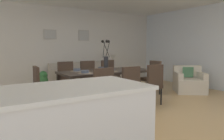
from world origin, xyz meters
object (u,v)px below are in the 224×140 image
object	(u,v)px
bowl_far_right	(102,68)
framed_picture_left	(50,34)
bowl_far_left	(111,70)
dining_table	(106,73)
dining_chair_mid_left	(152,82)
dining_chair_mid_right	(109,74)
table_lamp	(113,59)
centerpiece_vase	(106,59)
bowl_near_left	(85,71)
dining_chair_head_east	(152,76)
dining_chair_near_left	(101,89)
sofa	(79,79)
dining_chair_far_left	(128,86)
framed_picture_center	(84,35)
potted_plant	(42,82)
dining_chair_near_right	(67,77)
side_table	(113,77)
dining_chair_far_right	(89,76)
armchair	(189,82)
bowl_near_right	(77,70)
dining_chair_head_west	(42,86)

from	to	relation	value
bowl_far_right	framed_picture_left	xyz separation A→B (m)	(-0.59, 2.27, 0.93)
bowl_far_left	bowl_far_right	xyz separation A→B (m)	(0.00, 0.43, 0.00)
dining_table	bowl_far_right	bearing A→B (deg)	90.00
dining_chair_mid_left	bowl_far_left	size ratio (longest dim) A/B	5.41
dining_table	bowl_far_right	size ratio (longest dim) A/B	12.94
dining_chair_mid_right	table_lamp	xyz separation A→B (m)	(0.75, 0.97, 0.38)
centerpiece_vase	bowl_near_left	distance (m)	0.74
dining_chair_head_east	table_lamp	size ratio (longest dim) A/B	1.80
dining_chair_near_left	sofa	distance (m)	2.91
dining_chair_far_left	dining_chair_head_east	distance (m)	1.76
dining_table	bowl_near_left	bearing A→B (deg)	-161.79
dining_chair_mid_right	bowl_far_left	size ratio (longest dim) A/B	5.41
bowl_near_left	framed_picture_center	distance (m)	3.12
dining_chair_far_left	bowl_near_left	world-z (taller)	dining_chair_far_left
dining_chair_near_left	potted_plant	size ratio (longest dim) A/B	1.37
dining_chair_near_right	framed_picture_left	size ratio (longest dim) A/B	2.26
table_lamp	framed_picture_center	size ratio (longest dim) A/B	1.28
dining_chair_mid_right	framed_picture_center	bearing A→B (deg)	91.52
side_table	table_lamp	xyz separation A→B (m)	(0.00, 0.00, 0.63)
dining_chair_far_right	sofa	distance (m)	1.07
bowl_near_left	framed_picture_center	world-z (taller)	framed_picture_center
table_lamp	bowl_near_left	bearing A→B (deg)	-134.86
table_lamp	dining_chair_mid_right	bearing A→B (deg)	-127.59
dining_chair_near_left	sofa	size ratio (longest dim) A/B	0.51
dining_chair_far_left	dining_chair_near_right	bearing A→B (deg)	108.57
dining_chair_mid_left	dining_chair_head_east	bearing A→B (deg)	46.29
dining_chair_far_right	armchair	size ratio (longest dim) A/B	0.82
bowl_near_left	armchair	size ratio (longest dim) A/B	0.15
dining_chair_near_right	sofa	distance (m)	1.29
bowl_near_right	armchair	world-z (taller)	bowl_near_right
dining_chair_head_east	bowl_far_left	world-z (taller)	dining_chair_head_east
dining_chair_head_east	sofa	world-z (taller)	dining_chair_head_east
dining_chair_near_left	bowl_near_right	xyz separation A→B (m)	(-0.01, 1.10, 0.27)
dining_chair_mid_left	framed_picture_center	bearing A→B (deg)	91.46
dining_chair_head_west	sofa	bearing A→B (deg)	49.12
dining_chair_head_west	armchair	distance (m)	4.11
potted_plant	bowl_near_right	bearing A→B (deg)	-65.72
side_table	framed_picture_center	bearing A→B (deg)	140.70
dining_chair_near_right	potted_plant	distance (m)	0.73
dining_chair_mid_right	armchair	bearing A→B (deg)	-33.92
dining_chair_head_east	bowl_far_left	xyz separation A→B (m)	(-1.48, -0.19, 0.27)
dining_chair_head_west	framed_picture_center	world-z (taller)	framed_picture_center
dining_chair_head_east	bowl_near_left	bearing A→B (deg)	-174.90
bowl_far_right	armchair	size ratio (longest dim) A/B	0.15
dining_chair_near_right	bowl_far_left	distance (m)	1.32
dining_chair_far_left	dining_chair_near_left	bearing A→B (deg)	176.23
framed_picture_left	dining_chair_near_left	bearing A→B (deg)	-90.96
dining_chair_near_left	bowl_far_left	bearing A→B (deg)	45.71
dining_chair_far_right	side_table	distance (m)	1.71
dining_chair_far_left	dining_chair_head_west	bearing A→B (deg)	148.56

